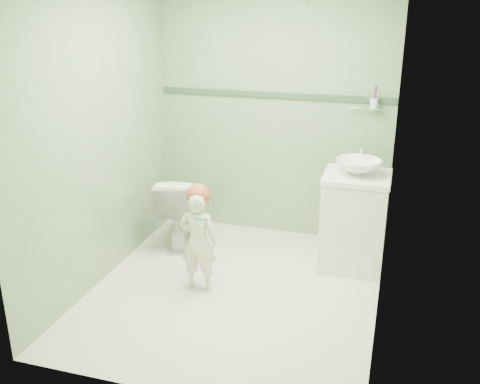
% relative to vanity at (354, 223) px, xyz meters
% --- Properties ---
extents(ground, '(2.50, 2.50, 0.00)m').
position_rel_vanity_xyz_m(ground, '(-0.84, -0.70, -0.40)').
color(ground, beige).
rests_on(ground, ground).
extents(room_shell, '(2.50, 2.54, 2.40)m').
position_rel_vanity_xyz_m(room_shell, '(-0.84, -0.70, 0.80)').
color(room_shell, '#77A474').
rests_on(room_shell, ground).
extents(trim_stripe, '(2.20, 0.02, 0.05)m').
position_rel_vanity_xyz_m(trim_stripe, '(-0.84, 0.54, 0.95)').
color(trim_stripe, '#304F39').
rests_on(trim_stripe, room_shell).
extents(vanity, '(0.52, 0.50, 0.80)m').
position_rel_vanity_xyz_m(vanity, '(0.00, 0.00, 0.00)').
color(vanity, white).
rests_on(vanity, ground).
extents(counter, '(0.54, 0.52, 0.04)m').
position_rel_vanity_xyz_m(counter, '(0.00, 0.00, 0.41)').
color(counter, white).
rests_on(counter, vanity).
extents(basin, '(0.37, 0.37, 0.13)m').
position_rel_vanity_xyz_m(basin, '(0.00, 0.00, 0.49)').
color(basin, white).
rests_on(basin, counter).
extents(faucet, '(0.03, 0.13, 0.18)m').
position_rel_vanity_xyz_m(faucet, '(0.00, 0.19, 0.57)').
color(faucet, silver).
rests_on(faucet, counter).
extents(cup_holder, '(0.26, 0.07, 0.21)m').
position_rel_vanity_xyz_m(cup_holder, '(0.05, 0.48, 0.93)').
color(cup_holder, silver).
rests_on(cup_holder, room_shell).
extents(toilet, '(0.51, 0.73, 0.68)m').
position_rel_vanity_xyz_m(toilet, '(-1.58, 0.01, -0.06)').
color(toilet, white).
rests_on(toilet, ground).
extents(toddler, '(0.31, 0.21, 0.82)m').
position_rel_vanity_xyz_m(toddler, '(-1.12, -0.74, 0.01)').
color(toddler, white).
rests_on(toddler, ground).
extents(hair_cap, '(0.18, 0.18, 0.18)m').
position_rel_vanity_xyz_m(hair_cap, '(-1.12, -0.71, 0.38)').
color(hair_cap, '#A14B30').
rests_on(hair_cap, toddler).
extents(teal_toothbrush, '(0.11, 0.13, 0.08)m').
position_rel_vanity_xyz_m(teal_toothbrush, '(-1.04, -0.86, 0.26)').
color(teal_toothbrush, '#0D9663').
rests_on(teal_toothbrush, toddler).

